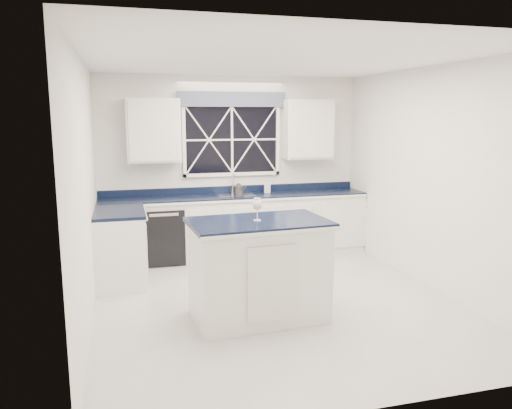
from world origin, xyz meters
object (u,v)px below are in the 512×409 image
object	(u,v)px
faucet	(233,183)
wine_glass	(257,205)
island	(259,269)
kettle	(238,189)
dishwasher	(163,234)
soap_bottle	(267,186)

from	to	relation	value
faucet	wine_glass	xyz separation A→B (m)	(-0.32, -2.56, 0.11)
island	kettle	distance (m)	2.52
dishwasher	island	bearing A→B (deg)	-71.29
faucet	wine_glass	size ratio (longest dim) A/B	1.30
wine_glass	soap_bottle	xyz separation A→B (m)	(0.84, 2.46, -0.17)
kettle	soap_bottle	bearing A→B (deg)	2.54
faucet	island	distance (m)	2.63
island	faucet	bearing A→B (deg)	79.72
dishwasher	wine_glass	size ratio (longest dim) A/B	3.54
faucet	soap_bottle	bearing A→B (deg)	-10.14
dishwasher	kettle	world-z (taller)	kettle
wine_glass	dishwasher	bearing A→B (deg)	108.31
dishwasher	island	world-z (taller)	island
faucet	kettle	bearing A→B (deg)	-61.48
faucet	kettle	size ratio (longest dim) A/B	1.23
wine_glass	soap_bottle	bearing A→B (deg)	71.21
faucet	island	size ratio (longest dim) A/B	0.21
dishwasher	island	distance (m)	2.49
faucet	island	xyz separation A→B (m)	(-0.30, -2.55, -0.57)
dishwasher	kettle	xyz separation A→B (m)	(1.16, 0.09, 0.61)
island	dishwasher	bearing A→B (deg)	105.19
faucet	soap_bottle	size ratio (longest dim) A/B	1.45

